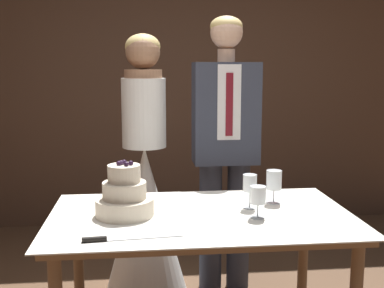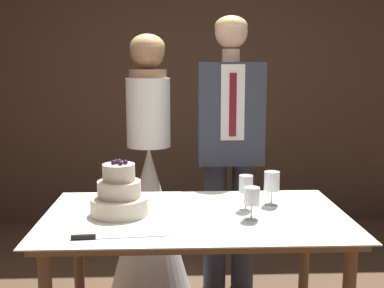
{
  "view_description": "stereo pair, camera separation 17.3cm",
  "coord_description": "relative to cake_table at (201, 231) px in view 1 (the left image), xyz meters",
  "views": [
    {
      "loc": [
        -0.29,
        -2.17,
        1.49
      ],
      "look_at": [
        -0.02,
        0.46,
        1.06
      ],
      "focal_mm": 45.0,
      "sensor_mm": 36.0,
      "label": 1
    },
    {
      "loc": [
        -0.12,
        -2.19,
        1.49
      ],
      "look_at": [
        -0.02,
        0.46,
        1.06
      ],
      "focal_mm": 45.0,
      "sensor_mm": 36.0,
      "label": 2
    }
  ],
  "objects": [
    {
      "name": "bride",
      "position": [
        -0.26,
        0.85,
        -0.07
      ],
      "size": [
        0.54,
        0.54,
        1.69
      ],
      "color": "white",
      "rests_on": "ground_plane"
    },
    {
      "name": "wall_back",
      "position": [
        0.02,
        2.33,
        0.77
      ],
      "size": [
        5.09,
        0.12,
        2.94
      ],
      "primitive_type": "cube",
      "color": "#513828",
      "rests_on": "ground_plane"
    },
    {
      "name": "wine_glass_near",
      "position": [
        0.26,
        -0.08,
        0.19
      ],
      "size": [
        0.08,
        0.08,
        0.15
      ],
      "color": "silver",
      "rests_on": "cake_table"
    },
    {
      "name": "tiered_cake",
      "position": [
        -0.36,
        0.02,
        0.18
      ],
      "size": [
        0.28,
        0.28,
        0.27
      ],
      "color": "beige",
      "rests_on": "cake_table"
    },
    {
      "name": "wine_glass_far",
      "position": [
        0.4,
        0.15,
        0.2
      ],
      "size": [
        0.08,
        0.08,
        0.17
      ],
      "color": "silver",
      "rests_on": "cake_table"
    },
    {
      "name": "cake_table",
      "position": [
        0.0,
        0.0,
        0.0
      ],
      "size": [
        1.45,
        0.86,
        0.79
      ],
      "color": "brown",
      "rests_on": "ground_plane"
    },
    {
      "name": "wine_glass_middle",
      "position": [
        0.25,
        0.07,
        0.21
      ],
      "size": [
        0.07,
        0.07,
        0.17
      ],
      "color": "silver",
      "rests_on": "cake_table"
    },
    {
      "name": "cake_knife",
      "position": [
        -0.4,
        -0.31,
        0.09
      ],
      "size": [
        0.41,
        0.06,
        0.02
      ],
      "rotation": [
        0.0,
        0.0,
        0.09
      ],
      "color": "silver",
      "rests_on": "cake_table"
    },
    {
      "name": "groom",
      "position": [
        0.26,
        0.84,
        0.31
      ],
      "size": [
        0.42,
        0.25,
        1.8
      ],
      "color": "#333847",
      "rests_on": "ground_plane"
    }
  ]
}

